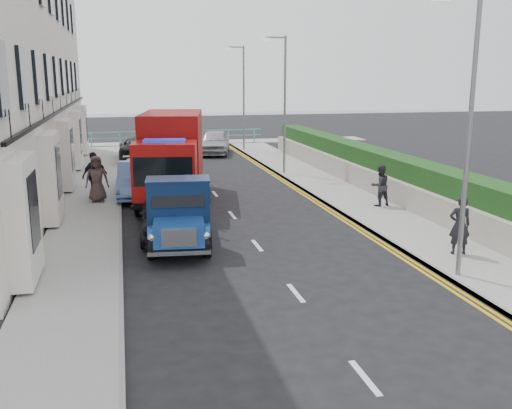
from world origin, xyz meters
name	(u,v)px	position (x,y,z in m)	size (l,w,h in m)	color
ground	(274,266)	(0.00, 0.00, 0.00)	(120.00, 120.00, 0.00)	black
pavement_west	(91,203)	(-5.20, 9.00, 0.06)	(2.40, 38.00, 0.12)	gray
pavement_east	(337,191)	(5.30, 9.00, 0.06)	(2.60, 38.00, 0.12)	gray
promenade	(174,144)	(0.00, 29.00, 0.06)	(30.00, 2.50, 0.12)	gray
sea_plane	(152,116)	(0.00, 60.00, 0.00)	(120.00, 120.00, 0.00)	slate
garden_east	(378,171)	(7.21, 9.00, 0.90)	(1.45, 28.00, 1.75)	#B2AD9E
seafront_railing	(175,138)	(0.00, 28.20, 0.58)	(13.00, 0.08, 1.11)	#59B2A5
lamp_near	(466,121)	(4.18, -2.00, 4.00)	(1.23, 0.18, 7.00)	slate
lamp_mid	(283,97)	(4.18, 14.00, 4.00)	(1.23, 0.18, 7.00)	slate
lamp_far	(242,92)	(4.18, 24.00, 4.00)	(1.23, 0.18, 7.00)	slate
bedford_lorry	(179,218)	(-2.33, 2.12, 0.99)	(2.21, 4.68, 2.15)	black
red_lorry	(171,154)	(-1.90, 9.24, 1.90)	(3.41, 7.09, 3.57)	black
parked_car_front	(166,215)	(-2.60, 3.75, 0.69)	(1.63, 4.04, 1.38)	black
parked_car_mid	(137,180)	(-3.31, 10.24, 0.73)	(1.54, 4.43, 1.46)	#6594DA
parked_car_rear	(139,174)	(-3.17, 12.00, 0.65)	(1.83, 4.51, 1.31)	silver
seafront_car_left	(140,149)	(-2.82, 20.84, 0.74)	(2.45, 5.32, 1.48)	black
seafront_car_right	(214,142)	(2.09, 22.98, 0.79)	(1.86, 4.62, 1.57)	#A5A7AA
pedestrian_east_near	(460,225)	(5.27, -0.45, 0.96)	(0.61, 0.40, 1.68)	black
pedestrian_east_far	(380,186)	(5.77, 5.72, 0.92)	(0.78, 0.60, 1.60)	#292730
pedestrian_west_near	(95,175)	(-5.00, 9.61, 1.08)	(1.13, 0.47, 1.93)	black
pedestrian_west_far	(97,179)	(-4.90, 8.99, 1.05)	(0.91, 0.59, 1.85)	#443531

